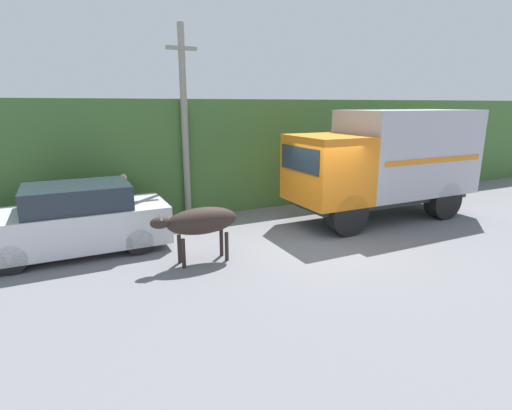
% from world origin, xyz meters
% --- Properties ---
extents(ground_plane, '(60.00, 60.00, 0.00)m').
position_xyz_m(ground_plane, '(0.00, 0.00, 0.00)').
color(ground_plane, slate).
extents(hillside_embankment, '(32.00, 5.30, 3.72)m').
position_xyz_m(hillside_embankment, '(0.00, 6.38, 1.86)').
color(hillside_embankment, '#426B33').
rests_on(hillside_embankment, ground_plane).
extents(building_backdrop, '(5.60, 2.70, 2.77)m').
position_xyz_m(building_backdrop, '(-5.10, 5.24, 1.40)').
color(building_backdrop, '#99ADB7').
rests_on(building_backdrop, ground_plane).
extents(cargo_truck, '(6.19, 2.26, 3.39)m').
position_xyz_m(cargo_truck, '(3.22, 0.92, 1.88)').
color(cargo_truck, '#2D2D2D').
rests_on(cargo_truck, ground_plane).
extents(brown_cow, '(2.01, 0.62, 1.30)m').
position_xyz_m(brown_cow, '(-3.28, -0.07, 0.97)').
color(brown_cow, '#2D231E').
rests_on(brown_cow, ground_plane).
extents(parked_suv, '(4.35, 1.87, 1.69)m').
position_xyz_m(parked_suv, '(-5.80, 1.89, 0.81)').
color(parked_suv, silver).
rests_on(parked_suv, ground_plane).
extents(pedestrian_on_hill, '(0.46, 0.46, 1.63)m').
position_xyz_m(pedestrian_on_hill, '(-4.43, 3.37, 0.88)').
color(pedestrian_on_hill, '#38332D').
rests_on(pedestrian_on_hill, ground_plane).
extents(utility_pole, '(0.90, 0.20, 5.84)m').
position_xyz_m(utility_pole, '(-2.50, 3.57, 3.05)').
color(utility_pole, gray).
rests_on(utility_pole, ground_plane).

